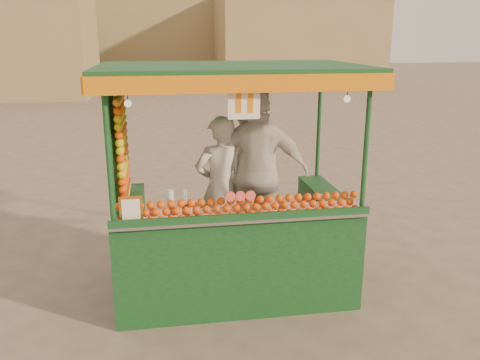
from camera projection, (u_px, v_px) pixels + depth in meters
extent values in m
plane|color=brown|center=(257.00, 282.00, 5.60)|extent=(90.00, 90.00, 0.00)
cube|color=#8E7A51|center=(295.00, 39.00, 28.73)|extent=(9.00, 6.00, 5.00)
cube|color=#8E7A51|center=(140.00, 23.00, 32.74)|extent=(14.00, 7.00, 7.00)
cube|color=#0F3917|center=(232.00, 273.00, 5.52)|extent=(2.42, 1.49, 0.28)
cylinder|color=black|center=(156.00, 276.00, 5.38)|extent=(0.34, 0.09, 0.34)
cylinder|color=black|center=(305.00, 265.00, 5.64)|extent=(0.34, 0.09, 0.34)
cube|color=#0F3917|center=(241.00, 253.00, 4.80)|extent=(2.42, 0.28, 0.75)
cube|color=#0F3917|center=(131.00, 233.00, 5.30)|extent=(0.28, 1.21, 0.75)
cube|color=#0F3917|center=(324.00, 221.00, 5.63)|extent=(0.28, 1.21, 0.75)
cube|color=#B2B2B7|center=(240.00, 215.00, 4.72)|extent=(2.42, 0.43, 0.03)
cylinder|color=#0F3917|center=(109.00, 157.00, 4.25)|extent=(0.05, 0.05, 1.30)
cylinder|color=#0F3917|center=(366.00, 148.00, 4.61)|extent=(0.05, 0.05, 1.30)
cylinder|color=#0F3917|center=(120.00, 128.00, 5.57)|extent=(0.05, 0.05, 1.30)
cylinder|color=#0F3917|center=(319.00, 123.00, 5.93)|extent=(0.05, 0.05, 1.30)
cube|color=#0F3917|center=(231.00, 68.00, 4.90)|extent=(2.61, 1.68, 0.07)
cube|color=orange|center=(245.00, 84.00, 4.12)|extent=(2.61, 0.04, 0.15)
cube|color=orange|center=(220.00, 71.00, 5.71)|extent=(2.61, 0.04, 0.15)
cube|color=orange|center=(95.00, 78.00, 4.72)|extent=(0.04, 1.68, 0.15)
cube|color=orange|center=(356.00, 75.00, 5.12)|extent=(0.04, 1.68, 0.15)
cylinder|color=#F74E4B|center=(241.00, 196.00, 4.54)|extent=(0.09, 0.02, 0.09)
cube|color=orange|center=(131.00, 210.00, 4.41)|extent=(0.21, 0.02, 0.26)
cube|color=white|center=(244.00, 103.00, 4.24)|extent=(0.28, 0.01, 0.28)
sphere|color=#FFE5B2|center=(128.00, 103.00, 4.21)|extent=(0.07, 0.07, 0.07)
sphere|color=#FFE5B2|center=(347.00, 99.00, 4.52)|extent=(0.07, 0.07, 0.07)
imported|color=beige|center=(220.00, 187.00, 5.47)|extent=(0.65, 0.49, 1.59)
imported|color=white|center=(246.00, 170.00, 5.71)|extent=(1.01, 0.87, 1.81)
imported|color=silver|center=(259.00, 173.00, 5.46)|extent=(1.17, 0.67, 1.89)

